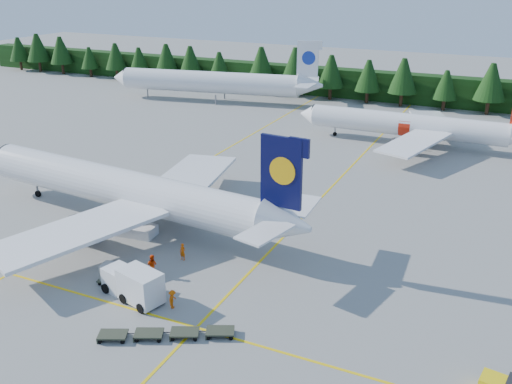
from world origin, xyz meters
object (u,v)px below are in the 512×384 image
at_px(service_truck, 132,283).
at_px(airstairs, 138,227).
at_px(airliner_navy, 115,187).
at_px(airliner_red, 402,125).

bearing_deg(service_truck, airstairs, 139.20).
xyz_separation_m(airliner_navy, airstairs, (4.35, -2.23, -2.97)).
bearing_deg(airliner_navy, service_truck, -42.73).
height_order(airliner_navy, service_truck, airliner_navy).
bearing_deg(airliner_navy, airstairs, -21.91).
distance_m(airliner_navy, service_truck, 17.35).
xyz_separation_m(airliner_red, airstairs, (-18.28, -45.26, -2.34)).
bearing_deg(airliner_red, airliner_navy, -118.10).
bearing_deg(airstairs, service_truck, -61.23).
bearing_deg(airliner_navy, airliner_red, 67.50).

